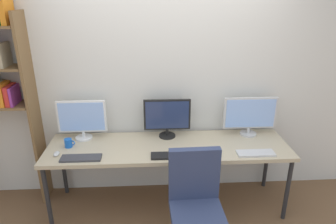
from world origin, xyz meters
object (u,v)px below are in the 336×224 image
at_px(desk, 168,149).
at_px(computer_mouse, 56,154).
at_px(keyboard_center, 170,156).
at_px(keyboard_left, 81,158).
at_px(keyboard_right, 256,153).
at_px(monitor_left, 82,119).
at_px(monitor_center, 167,117).
at_px(monitor_right, 250,115).
at_px(coffee_mug, 69,143).
at_px(office_chair, 195,217).

height_order(desk, computer_mouse, computer_mouse).
bearing_deg(keyboard_center, desk, 90.00).
relative_size(keyboard_left, keyboard_center, 1.06).
bearing_deg(keyboard_center, keyboard_right, 0.00).
bearing_deg(monitor_left, monitor_center, -0.00).
height_order(monitor_right, keyboard_left, monitor_right).
distance_m(monitor_left, monitor_right, 1.80).
relative_size(monitor_center, monitor_right, 0.86).
distance_m(keyboard_left, coffee_mug, 0.31).
distance_m(office_chair, keyboard_left, 1.18).
relative_size(monitor_right, keyboard_left, 1.53).
distance_m(keyboard_right, computer_mouse, 1.93).
height_order(monitor_right, keyboard_center, monitor_right).
relative_size(desk, monitor_right, 4.27).
bearing_deg(keyboard_left, monitor_right, 14.26).
bearing_deg(monitor_center, computer_mouse, -161.91).
distance_m(desk, coffee_mug, 1.02).
height_order(keyboard_left, keyboard_center, same).
bearing_deg(coffee_mug, monitor_left, 59.34).
distance_m(office_chair, monitor_left, 1.53).
xyz_separation_m(monitor_center, coffee_mug, (-1.01, -0.19, -0.18)).
bearing_deg(desk, computer_mouse, -172.46).
height_order(monitor_center, keyboard_center, monitor_center).
bearing_deg(computer_mouse, keyboard_left, -18.73).
bearing_deg(monitor_center, monitor_left, 180.00).
bearing_deg(monitor_left, keyboard_left, -82.27).
xyz_separation_m(monitor_center, keyboard_center, (0.00, -0.44, -0.22)).
bearing_deg(computer_mouse, monitor_center, 18.09).
height_order(office_chair, monitor_center, monitor_center).
xyz_separation_m(office_chair, coffee_mug, (-1.21, 0.71, 0.38)).
height_order(monitor_center, keyboard_right, monitor_center).
distance_m(keyboard_center, coffee_mug, 1.04).
xyz_separation_m(monitor_center, computer_mouse, (-1.09, -0.36, -0.21)).
relative_size(monitor_right, coffee_mug, 5.47).
bearing_deg(keyboard_right, monitor_center, 152.23).
height_order(desk, keyboard_center, keyboard_center).
relative_size(desk, keyboard_right, 6.77).
relative_size(monitor_right, keyboard_center, 1.62).
bearing_deg(keyboard_center, keyboard_left, 180.00).
bearing_deg(monitor_left, desk, -13.27).
relative_size(office_chair, monitor_left, 1.95).
xyz_separation_m(keyboard_left, keyboard_center, (0.84, 0.00, 0.00)).
bearing_deg(desk, monitor_center, 90.00).
relative_size(desk, monitor_center, 4.96).
distance_m(monitor_right, keyboard_right, 0.50).
bearing_deg(keyboard_center, monitor_center, 90.00).
height_order(keyboard_left, computer_mouse, computer_mouse).
xyz_separation_m(office_chair, monitor_left, (-1.10, 0.90, 0.57)).
bearing_deg(coffee_mug, monitor_right, 5.72).
distance_m(computer_mouse, coffee_mug, 0.19).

